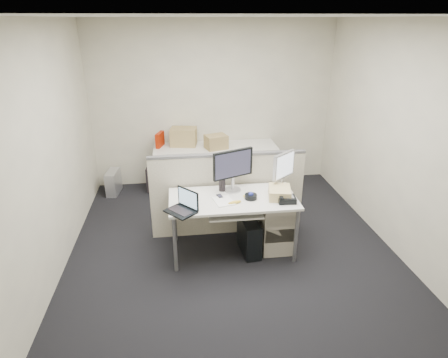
{
  "coord_description": "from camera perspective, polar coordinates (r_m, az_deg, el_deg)",
  "views": [
    {
      "loc": [
        -0.61,
        -3.92,
        2.68
      ],
      "look_at": [
        -0.09,
        0.15,
        0.91
      ],
      "focal_mm": 30.0,
      "sensor_mm": 36.0,
      "label": 1
    }
  ],
  "objects": [
    {
      "name": "ceiling",
      "position": [
        3.97,
        1.64,
        23.56
      ],
      "size": [
        4.0,
        4.5,
        0.01
      ],
      "primitive_type": "cube",
      "color": "white",
      "rests_on": "ground"
    },
    {
      "name": "travel_mug",
      "position": [
        4.57,
        -0.29,
        -0.8
      ],
      "size": [
        0.1,
        0.1,
        0.17
      ],
      "primitive_type": "cylinder",
      "rotation": [
        0.0,
        0.0,
        0.21
      ],
      "color": "black",
      "rests_on": "desk"
    },
    {
      "name": "back_counter",
      "position": [
        6.32,
        -1.3,
        1.76
      ],
      "size": [
        2.0,
        0.6,
        0.72
      ],
      "primitive_type": "cube",
      "color": "#ACA391",
      "rests_on": "floor"
    },
    {
      "name": "laptop",
      "position": [
        4.08,
        -6.71,
        -3.59
      ],
      "size": [
        0.39,
        0.4,
        0.24
      ],
      "primitive_type": "cube",
      "rotation": [
        0.0,
        0.0,
        -0.86
      ],
      "color": "black",
      "rests_on": "desk"
    },
    {
      "name": "pc_tower_spare_silver",
      "position": [
        6.44,
        -16.49,
        -0.46
      ],
      "size": [
        0.22,
        0.43,
        0.39
      ],
      "primitive_type": "cube",
      "rotation": [
        0.0,
        0.0,
        -0.13
      ],
      "color": "#B7B7BC",
      "rests_on": "floor"
    },
    {
      "name": "pc_tower_desk",
      "position": [
        4.66,
        3.85,
        -8.64
      ],
      "size": [
        0.23,
        0.49,
        0.44
      ],
      "primitive_type": "cube",
      "rotation": [
        0.0,
        0.0,
        0.09
      ],
      "color": "black",
      "rests_on": "floor"
    },
    {
      "name": "pc_tower_spare_dark",
      "position": [
        6.46,
        -10.68,
        0.35
      ],
      "size": [
        0.23,
        0.46,
        0.41
      ],
      "primitive_type": "cube",
      "rotation": [
        0.0,
        0.0,
        -0.11
      ],
      "color": "black",
      "rests_on": "floor"
    },
    {
      "name": "sticky_pad",
      "position": [
        4.45,
        3.65,
        -2.69
      ],
      "size": [
        0.11,
        0.11,
        0.01
      ],
      "primitive_type": "cube",
      "rotation": [
        0.0,
        0.0,
        0.32
      ],
      "color": "yellow",
      "rests_on": "desk"
    },
    {
      "name": "trackball",
      "position": [
        4.4,
        4.11,
        -2.7
      ],
      "size": [
        0.16,
        0.16,
        0.06
      ],
      "primitive_type": "cylinder",
      "rotation": [
        0.0,
        0.0,
        0.1
      ],
      "color": "black",
      "rests_on": "desk"
    },
    {
      "name": "floor",
      "position": [
        4.79,
        1.27,
        -10.81
      ],
      "size": [
        4.0,
        4.5,
        0.01
      ],
      "primitive_type": "cube",
      "color": "black",
      "rests_on": "ground"
    },
    {
      "name": "wall_back",
      "position": [
        6.34,
        -1.69,
        11.18
      ],
      "size": [
        4.0,
        0.02,
        2.7
      ],
      "primitive_type": "cube",
      "color": "beige",
      "rests_on": "ground"
    },
    {
      "name": "keyboard_tray",
      "position": [
        4.31,
        1.7,
        -5.26
      ],
      "size": [
        0.62,
        0.32,
        0.02
      ],
      "primitive_type": "cube",
      "color": "silver",
      "rests_on": "desk"
    },
    {
      "name": "monitor_small",
      "position": [
        4.62,
        9.04,
        1.17
      ],
      "size": [
        0.42,
        0.39,
        0.47
      ],
      "primitive_type": "cube",
      "rotation": [
        0.0,
        0.0,
        0.68
      ],
      "color": "#B7B7BC",
      "rests_on": "desk"
    },
    {
      "name": "desk",
      "position": [
        4.45,
        1.34,
        -3.66
      ],
      "size": [
        1.5,
        0.75,
        0.73
      ],
      "color": "silver",
      "rests_on": "floor"
    },
    {
      "name": "paper_stack",
      "position": [
        4.33,
        -0.06,
        -3.39
      ],
      "size": [
        0.26,
        0.3,
        0.01
      ],
      "primitive_type": "cube",
      "rotation": [
        0.0,
        0.0,
        0.21
      ],
      "color": "white",
      "rests_on": "desk"
    },
    {
      "name": "cubicle_partition",
      "position": [
        4.9,
        0.55,
        -2.51
      ],
      "size": [
        2.0,
        0.06,
        1.1
      ],
      "primitive_type": "cube",
      "color": "beige",
      "rests_on": "floor"
    },
    {
      "name": "manila_folders",
      "position": [
        4.46,
        8.46,
        -2.06
      ],
      "size": [
        0.31,
        0.36,
        0.12
      ],
      "primitive_type": "cube",
      "rotation": [
        0.0,
        0.0,
        -0.21
      ],
      "color": "#D1B776",
      "rests_on": "desk"
    },
    {
      "name": "banana",
      "position": [
        4.28,
        1.65,
        -3.56
      ],
      "size": [
        0.17,
        0.08,
        0.04
      ],
      "primitive_type": "ellipsoid",
      "rotation": [
        0.0,
        0.0,
        0.26
      ],
      "color": "gold",
      "rests_on": "desk"
    },
    {
      "name": "desk_phone",
      "position": [
        4.38,
        9.52,
        -3.07
      ],
      "size": [
        0.21,
        0.18,
        0.06
      ],
      "primitive_type": "cube",
      "rotation": [
        0.0,
        0.0,
        -0.07
      ],
      "color": "black",
      "rests_on": "desk"
    },
    {
      "name": "wall_left",
      "position": [
        4.37,
        -25.53,
        3.21
      ],
      "size": [
        0.02,
        4.5,
        2.7
      ],
      "primitive_type": "cube",
      "color": "beige",
      "rests_on": "ground"
    },
    {
      "name": "cardboard_box_left",
      "position": [
        6.24,
        -6.17,
        6.34
      ],
      "size": [
        0.46,
        0.38,
        0.31
      ],
      "primitive_type": "cube",
      "rotation": [
        0.0,
        0.0,
        -0.17
      ],
      "color": "tan",
      "rests_on": "back_counter"
    },
    {
      "name": "wall_right",
      "position": [
        4.89,
        25.36,
        5.24
      ],
      "size": [
        0.02,
        4.5,
        2.7
      ],
      "primitive_type": "cube",
      "color": "beige",
      "rests_on": "ground"
    },
    {
      "name": "wall_front",
      "position": [
        2.22,
        10.48,
        -14.01
      ],
      "size": [
        4.0,
        0.02,
        2.7
      ],
      "primitive_type": "cube",
      "color": "beige",
      "rests_on": "ground"
    },
    {
      "name": "keyboard",
      "position": [
        4.33,
        0.96,
        -4.79
      ],
      "size": [
        0.41,
        0.17,
        0.02
      ],
      "primitive_type": "cube",
      "rotation": [
        0.0,
        0.0,
        0.07
      ],
      "color": "black",
      "rests_on": "keyboard_tray"
    },
    {
      "name": "cellphone",
      "position": [
        4.45,
        -0.66,
        -2.65
      ],
      "size": [
        0.08,
        0.11,
        0.01
      ],
      "primitive_type": "cube",
      "rotation": [
        0.0,
        0.0,
        0.22
      ],
      "color": "black",
      "rests_on": "desk"
    },
    {
      "name": "drawer_pedestal",
      "position": [
        4.76,
        7.82,
        -6.61
      ],
      "size": [
        0.4,
        0.55,
        0.65
      ],
      "primitive_type": "cube",
      "color": "#ACA391",
      "rests_on": "floor"
    },
    {
      "name": "red_binder",
      "position": [
        6.23,
        -9.73,
        5.85
      ],
      "size": [
        0.14,
        0.28,
        0.25
      ],
      "primitive_type": "cube",
      "rotation": [
        0.0,
        0.0,
        -0.31
      ],
      "color": "#931B03",
      "rests_on": "back_counter"
    },
    {
      "name": "cardboard_box_right",
      "position": [
        6.05,
        -1.21,
        5.59
      ],
      "size": [
        0.4,
        0.35,
        0.24
      ],
      "primitive_type": "cube",
      "rotation": [
        0.0,
        0.0,
        0.29
      ],
      "color": "tan",
      "rests_on": "back_counter"
    },
    {
      "name": "monitor_main",
      "position": [
        4.5,
        1.37,
        1.26
      ],
      "size": [
        0.56,
        0.39,
        0.53
      ],
      "primitive_type": "cube",
      "rotation": [
        0.0,
        0.0,
        0.39
      ],
      "color": "black",
      "rests_on": "desk"
    }
  ]
}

